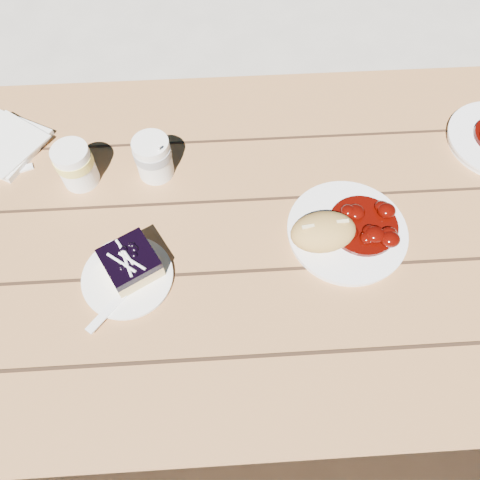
{
  "coord_description": "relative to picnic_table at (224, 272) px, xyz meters",
  "views": [
    {
      "loc": [
        0.01,
        -0.46,
        1.53
      ],
      "look_at": [
        0.03,
        -0.05,
        0.81
      ],
      "focal_mm": 35.0,
      "sensor_mm": 36.0,
      "label": 1
    }
  ],
  "objects": [
    {
      "name": "goulash_stew",
      "position": [
        0.27,
        -0.01,
        0.2
      ],
      "size": [
        0.13,
        0.13,
        0.04
      ],
      "primitive_type": null,
      "color": "#400502",
      "rests_on": "main_plate"
    },
    {
      "name": "dessert_plate",
      "position": [
        -0.18,
        -0.08,
        0.17
      ],
      "size": [
        0.16,
        0.16,
        0.01
      ],
      "primitive_type": "cylinder",
      "color": "white",
      "rests_on": "picnic_table"
    },
    {
      "name": "blueberry_cake",
      "position": [
        -0.17,
        -0.07,
        0.2
      ],
      "size": [
        0.12,
        0.12,
        0.05
      ],
      "rotation": [
        0.0,
        0.0,
        0.51
      ],
      "color": "#D9BD76",
      "rests_on": "dessert_plate"
    },
    {
      "name": "bread_roll",
      "position": [
        0.19,
        -0.03,
        0.21
      ],
      "size": [
        0.13,
        0.09,
        0.06
      ],
      "primitive_type": "ellipsoid",
      "rotation": [
        0.0,
        0.0,
        0.11
      ],
      "color": "#AF8743",
      "rests_on": "main_plate"
    },
    {
      "name": "picnic_table",
      "position": [
        0.0,
        0.0,
        0.0
      ],
      "size": [
        2.0,
        1.55,
        0.75
      ],
      "color": "brown",
      "rests_on": "ground"
    },
    {
      "name": "fork_table",
      "position": [
        -0.45,
        0.17,
        0.16
      ],
      "size": [
        0.16,
        0.08,
        0.0
      ],
      "primitive_type": null,
      "rotation": [
        0.0,
        0.0,
        1.92
      ],
      "color": "white",
      "rests_on": "picnic_table"
    },
    {
      "name": "main_plate",
      "position": [
        0.24,
        -0.01,
        0.17
      ],
      "size": [
        0.22,
        0.22,
        0.02
      ],
      "primitive_type": "cylinder",
      "color": "white",
      "rests_on": "picnic_table"
    },
    {
      "name": "fork_dessert",
      "position": [
        -0.2,
        -0.14,
        0.17
      ],
      "size": [
        0.12,
        0.14,
        0.0
      ],
      "primitive_type": null,
      "rotation": [
        0.0,
        0.0,
        -0.7
      ],
      "color": "white",
      "rests_on": "dessert_plate"
    },
    {
      "name": "second_cup",
      "position": [
        -0.29,
        0.15,
        0.21
      ],
      "size": [
        0.07,
        0.07,
        0.09
      ],
      "primitive_type": "cylinder",
      "color": "white",
      "rests_on": "picnic_table"
    },
    {
      "name": "coffee_cup",
      "position": [
        -0.13,
        0.16,
        0.21
      ],
      "size": [
        0.07,
        0.07,
        0.09
      ],
      "primitive_type": "cylinder",
      "color": "white",
      "rests_on": "picnic_table"
    },
    {
      "name": "ground",
      "position": [
        0.0,
        0.0,
        -0.59
      ],
      "size": [
        60.0,
        60.0,
        0.0
      ],
      "primitive_type": "plane",
      "color": "#A8A298",
      "rests_on": "ground"
    },
    {
      "name": "napkin_stack",
      "position": [
        -0.46,
        0.25,
        0.17
      ],
      "size": [
        0.2,
        0.2,
        0.01
      ],
      "primitive_type": "cube",
      "rotation": [
        0.0,
        0.0,
        1.07
      ],
      "color": "white",
      "rests_on": "picnic_table"
    }
  ]
}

